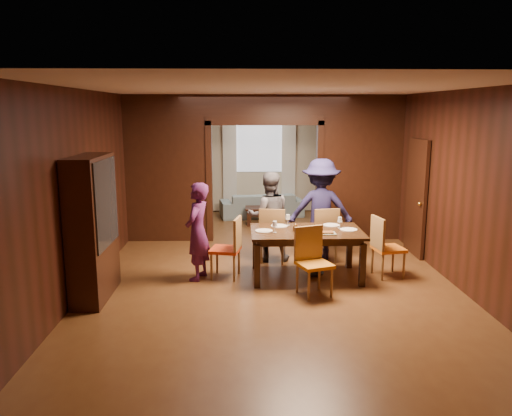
{
  "coord_description": "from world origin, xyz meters",
  "views": [
    {
      "loc": [
        -0.47,
        -8.28,
        2.6
      ],
      "look_at": [
        -0.23,
        -0.4,
        1.05
      ],
      "focal_mm": 35.0,
      "sensor_mm": 36.0,
      "label": 1
    }
  ],
  "objects_px": {
    "coffee_table": "(263,216)",
    "hutch": "(93,228)",
    "dining_table": "(306,254)",
    "person_grey": "(269,217)",
    "chair_near": "(315,262)",
    "chair_right": "(389,247)",
    "sofa": "(262,205)",
    "chair_left": "(225,248)",
    "chair_far_r": "(323,234)",
    "chair_far_l": "(273,234)",
    "person_purple": "(198,232)",
    "person_navy": "(321,210)"
  },
  "relations": [
    {
      "from": "chair_left",
      "to": "chair_far_r",
      "type": "bearing_deg",
      "value": 127.7
    },
    {
      "from": "dining_table",
      "to": "coffee_table",
      "type": "height_order",
      "value": "dining_table"
    },
    {
      "from": "person_grey",
      "to": "chair_far_l",
      "type": "height_order",
      "value": "person_grey"
    },
    {
      "from": "coffee_table",
      "to": "hutch",
      "type": "distance_m",
      "value": 5.22
    },
    {
      "from": "chair_left",
      "to": "chair_near",
      "type": "distance_m",
      "value": 1.52
    },
    {
      "from": "person_purple",
      "to": "person_navy",
      "type": "xyz_separation_m",
      "value": [
        2.07,
        1.02,
        0.13
      ]
    },
    {
      "from": "chair_right",
      "to": "person_purple",
      "type": "bearing_deg",
      "value": 80.3
    },
    {
      "from": "sofa",
      "to": "hutch",
      "type": "xyz_separation_m",
      "value": [
        -2.57,
        -5.35,
        0.71
      ]
    },
    {
      "from": "chair_right",
      "to": "sofa",
      "type": "bearing_deg",
      "value": 11.11
    },
    {
      "from": "dining_table",
      "to": "chair_far_l",
      "type": "xyz_separation_m",
      "value": [
        -0.46,
        0.85,
        0.1
      ]
    },
    {
      "from": "hutch",
      "to": "dining_table",
      "type": "bearing_deg",
      "value": 13.6
    },
    {
      "from": "person_navy",
      "to": "sofa",
      "type": "height_order",
      "value": "person_navy"
    },
    {
      "from": "sofa",
      "to": "chair_far_r",
      "type": "height_order",
      "value": "chair_far_r"
    },
    {
      "from": "person_grey",
      "to": "chair_near",
      "type": "bearing_deg",
      "value": 104.35
    },
    {
      "from": "person_grey",
      "to": "chair_right",
      "type": "xyz_separation_m",
      "value": [
        1.84,
        -0.95,
        -0.29
      ]
    },
    {
      "from": "chair_far_r",
      "to": "chair_left",
      "type": "bearing_deg",
      "value": 15.48
    },
    {
      "from": "sofa",
      "to": "chair_left",
      "type": "xyz_separation_m",
      "value": [
        -0.76,
        -4.58,
        0.19
      ]
    },
    {
      "from": "hutch",
      "to": "chair_far_r",
      "type": "bearing_deg",
      "value": 24.52
    },
    {
      "from": "person_purple",
      "to": "dining_table",
      "type": "bearing_deg",
      "value": 107.47
    },
    {
      "from": "coffee_table",
      "to": "person_navy",
      "type": "bearing_deg",
      "value": -72.01
    },
    {
      "from": "chair_far_r",
      "to": "chair_right",
      "type": "bearing_deg",
      "value": 126.77
    },
    {
      "from": "person_grey",
      "to": "dining_table",
      "type": "distance_m",
      "value": 1.16
    },
    {
      "from": "person_purple",
      "to": "person_navy",
      "type": "relative_size",
      "value": 0.86
    },
    {
      "from": "dining_table",
      "to": "hutch",
      "type": "bearing_deg",
      "value": -166.4
    },
    {
      "from": "person_grey",
      "to": "sofa",
      "type": "xyz_separation_m",
      "value": [
        0.03,
        3.66,
        -0.48
      ]
    },
    {
      "from": "person_purple",
      "to": "person_navy",
      "type": "height_order",
      "value": "person_navy"
    },
    {
      "from": "chair_left",
      "to": "chair_far_r",
      "type": "distance_m",
      "value": 1.86
    },
    {
      "from": "person_purple",
      "to": "hutch",
      "type": "bearing_deg",
      "value": -46.76
    },
    {
      "from": "coffee_table",
      "to": "chair_right",
      "type": "bearing_deg",
      "value": -63.95
    },
    {
      "from": "coffee_table",
      "to": "chair_far_l",
      "type": "xyz_separation_m",
      "value": [
        0.05,
        -2.88,
        0.28
      ]
    },
    {
      "from": "person_navy",
      "to": "chair_far_l",
      "type": "height_order",
      "value": "person_navy"
    },
    {
      "from": "sofa",
      "to": "coffee_table",
      "type": "xyz_separation_m",
      "value": [
        -0.01,
        -0.87,
        -0.09
      ]
    },
    {
      "from": "person_purple",
      "to": "sofa",
      "type": "height_order",
      "value": "person_purple"
    },
    {
      "from": "chair_right",
      "to": "person_navy",
      "type": "bearing_deg",
      "value": 32.98
    },
    {
      "from": "person_purple",
      "to": "chair_far_r",
      "type": "height_order",
      "value": "person_purple"
    },
    {
      "from": "person_grey",
      "to": "coffee_table",
      "type": "distance_m",
      "value": 2.84
    },
    {
      "from": "sofa",
      "to": "chair_left",
      "type": "distance_m",
      "value": 4.65
    },
    {
      "from": "person_purple",
      "to": "coffee_table",
      "type": "bearing_deg",
      "value": 178.91
    },
    {
      "from": "person_navy",
      "to": "dining_table",
      "type": "bearing_deg",
      "value": 74.64
    },
    {
      "from": "person_purple",
      "to": "sofa",
      "type": "distance_m",
      "value": 4.81
    },
    {
      "from": "chair_near",
      "to": "hutch",
      "type": "bearing_deg",
      "value": 159.47
    },
    {
      "from": "dining_table",
      "to": "person_grey",
      "type": "bearing_deg",
      "value": 119.55
    },
    {
      "from": "chair_far_r",
      "to": "coffee_table",
      "type": "bearing_deg",
      "value": -83.09
    },
    {
      "from": "sofa",
      "to": "coffee_table",
      "type": "bearing_deg",
      "value": 80.63
    },
    {
      "from": "coffee_table",
      "to": "chair_right",
      "type": "relative_size",
      "value": 0.82
    },
    {
      "from": "person_navy",
      "to": "chair_far_r",
      "type": "relative_size",
      "value": 1.83
    },
    {
      "from": "dining_table",
      "to": "chair_far_r",
      "type": "bearing_deg",
      "value": 64.79
    },
    {
      "from": "person_purple",
      "to": "dining_table",
      "type": "xyz_separation_m",
      "value": [
        1.69,
        0.04,
        -0.38
      ]
    },
    {
      "from": "chair_near",
      "to": "hutch",
      "type": "relative_size",
      "value": 0.48
    },
    {
      "from": "person_grey",
      "to": "sofa",
      "type": "height_order",
      "value": "person_grey"
    }
  ]
}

